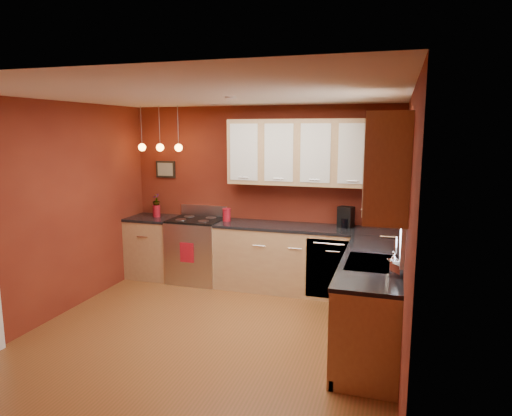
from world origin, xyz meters
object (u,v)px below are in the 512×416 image
(gas_range, at_px, (197,250))
(coffee_maker, at_px, (346,218))
(red_canister, at_px, (227,215))
(soap_pump, at_px, (393,264))
(sink, at_px, (372,265))

(gas_range, height_order, coffee_maker, coffee_maker)
(red_canister, xyz_separation_m, soap_pump, (2.36, -1.91, 0.02))
(gas_range, xyz_separation_m, sink, (2.62, -1.50, 0.43))
(gas_range, distance_m, soap_pump, 3.44)
(coffee_maker, xyz_separation_m, soap_pump, (0.65, -2.00, -0.02))
(sink, height_order, soap_pump, sink)
(sink, bearing_deg, gas_range, 150.22)
(gas_range, xyz_separation_m, soap_pump, (2.83, -1.87, 0.57))
(sink, relative_size, soap_pump, 3.19)
(soap_pump, bearing_deg, sink, 118.58)
(coffee_maker, bearing_deg, red_canister, -161.03)
(red_canister, height_order, soap_pump, soap_pump)
(gas_range, relative_size, sink, 1.59)
(soap_pump, bearing_deg, gas_range, 146.45)
(sink, bearing_deg, coffee_maker, 105.30)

